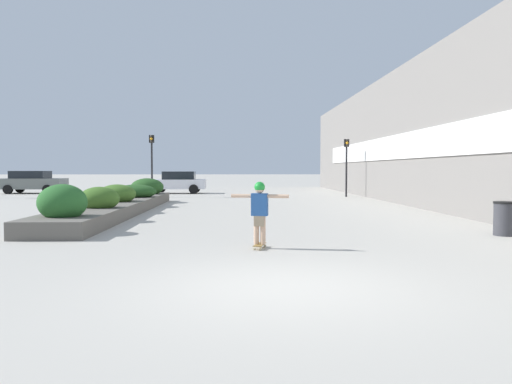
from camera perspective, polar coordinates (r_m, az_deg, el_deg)
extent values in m
plane|color=#ADA89E|center=(7.08, 3.16, -10.81)|extent=(300.00, 300.00, 0.00)
cube|color=gray|center=(24.81, 16.51, 6.18)|extent=(0.60, 43.76, 6.45)
cube|color=white|center=(25.83, 14.92, 4.88)|extent=(0.06, 28.77, 1.16)
cube|color=#605B54|center=(19.37, -15.38, -1.69)|extent=(1.76, 14.64, 0.43)
ellipsoid|color=#286028|center=(13.69, -21.26, -1.13)|extent=(1.24, 1.17, 0.95)
ellipsoid|color=#3D6623|center=(16.39, -17.48, -0.74)|extent=(1.26, 1.02, 0.76)
ellipsoid|color=#3D6623|center=(19.38, -15.59, -0.23)|extent=(1.40, 1.36, 0.73)
ellipsoid|color=#234C1E|center=(22.24, -13.59, 0.04)|extent=(1.80, 1.48, 0.63)
ellipsoid|color=#234C1E|center=(25.11, -12.33, 0.55)|extent=(1.59, 1.65, 0.87)
cube|color=olive|center=(10.39, 0.42, -6.01)|extent=(0.31, 0.61, 0.01)
cylinder|color=beige|center=(10.61, 0.25, -6.15)|extent=(0.06, 0.06, 0.05)
cylinder|color=beige|center=(10.58, 1.04, -6.17)|extent=(0.06, 0.06, 0.05)
cylinder|color=beige|center=(10.22, -0.22, -6.49)|extent=(0.06, 0.06, 0.05)
cylinder|color=beige|center=(10.19, 0.59, -6.51)|extent=(0.06, 0.06, 0.05)
cylinder|color=tan|center=(10.36, 0.04, -4.35)|extent=(0.13, 0.13, 0.59)
cylinder|color=tan|center=(10.33, 0.81, -4.37)|extent=(0.13, 0.13, 0.59)
cube|color=gray|center=(10.33, 0.42, -3.31)|extent=(0.25, 0.22, 0.21)
cube|color=#234C8C|center=(10.30, 0.42, -1.44)|extent=(0.37, 0.24, 0.46)
cylinder|color=tan|center=(10.37, -1.67, -0.44)|extent=(0.44, 0.18, 0.08)
cylinder|color=tan|center=(10.22, 2.54, -0.49)|extent=(0.44, 0.18, 0.08)
sphere|color=tan|center=(10.28, 0.42, 0.38)|extent=(0.19, 0.19, 0.19)
sphere|color=green|center=(10.28, 0.42, 0.57)|extent=(0.22, 0.22, 0.22)
cylinder|color=#38383D|center=(13.79, 26.52, -2.84)|extent=(0.51, 0.51, 0.80)
cylinder|color=black|center=(13.76, 26.55, -1.08)|extent=(0.53, 0.53, 0.05)
cube|color=black|center=(40.29, 20.57, 1.16)|extent=(4.11, 1.77, 0.75)
cube|color=black|center=(40.22, 20.37, 2.04)|extent=(2.26, 1.56, 0.48)
cylinder|color=black|center=(41.58, 21.74, 0.67)|extent=(0.71, 0.22, 0.71)
cylinder|color=black|center=(40.05, 22.71, 0.58)|extent=(0.71, 0.22, 0.71)
cylinder|color=black|center=(40.61, 18.45, 0.68)|extent=(0.71, 0.22, 0.71)
cylinder|color=black|center=(39.04, 19.32, 0.59)|extent=(0.71, 0.22, 0.71)
cube|color=silver|center=(34.21, -9.03, 0.90)|extent=(3.87, 1.71, 0.64)
cube|color=black|center=(34.18, -8.78, 1.89)|extent=(2.13, 1.51, 0.54)
cylinder|color=black|center=(33.58, -11.23, 0.31)|extent=(0.63, 0.22, 0.63)
cylinder|color=black|center=(35.18, -10.81, 0.42)|extent=(0.63, 0.22, 0.63)
cylinder|color=black|center=(33.28, -7.14, 0.32)|extent=(0.63, 0.22, 0.63)
cylinder|color=black|center=(34.90, -6.91, 0.43)|extent=(0.63, 0.22, 0.63)
cube|color=slate|center=(37.03, -24.11, 0.88)|extent=(4.13, 1.93, 0.72)
cube|color=black|center=(37.08, -24.37, 1.82)|extent=(2.27, 1.69, 0.50)
cylinder|color=black|center=(37.44, -21.76, 0.39)|extent=(0.61, 0.22, 0.61)
cylinder|color=black|center=(35.73, -22.74, 0.28)|extent=(0.61, 0.22, 0.61)
cylinder|color=black|center=(38.38, -25.37, 0.38)|extent=(0.61, 0.22, 0.61)
cylinder|color=black|center=(36.70, -26.49, 0.26)|extent=(0.61, 0.22, 0.61)
cylinder|color=black|center=(29.98, -11.81, 2.48)|extent=(0.11, 0.11, 3.19)
cube|color=black|center=(30.04, -11.84, 5.96)|extent=(0.28, 0.20, 0.45)
sphere|color=#2D2823|center=(29.93, -11.89, 6.26)|extent=(0.15, 0.15, 0.15)
sphere|color=orange|center=(29.92, -11.88, 5.97)|extent=(0.15, 0.15, 0.15)
sphere|color=#2D2823|center=(29.91, -11.88, 5.69)|extent=(0.15, 0.15, 0.15)
cylinder|color=black|center=(30.02, 10.29, 2.28)|extent=(0.11, 0.11, 2.96)
cube|color=black|center=(30.06, 10.31, 5.53)|extent=(0.28, 0.20, 0.45)
sphere|color=#2D2823|center=(29.95, 10.37, 5.83)|extent=(0.15, 0.15, 0.15)
sphere|color=orange|center=(29.94, 10.36, 5.54)|extent=(0.15, 0.15, 0.15)
sphere|color=#2D2823|center=(29.93, 10.36, 5.25)|extent=(0.15, 0.15, 0.15)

